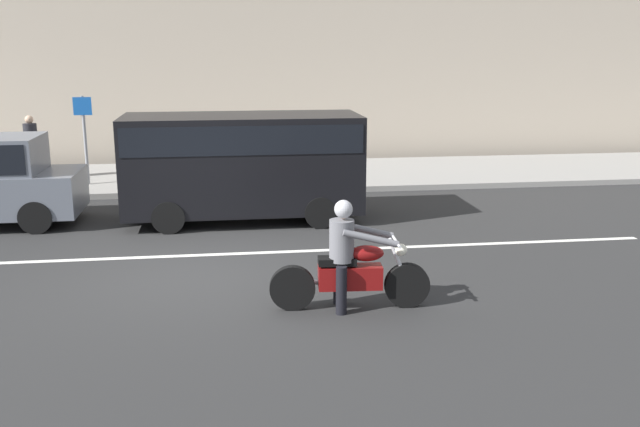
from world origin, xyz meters
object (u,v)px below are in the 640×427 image
at_px(parked_van_black, 243,160).
at_px(pedestrian_bystander, 31,142).
at_px(motorcycle_with_rider_gray, 350,265).
at_px(street_sign_post, 84,131).

xyz_separation_m(parked_van_black, pedestrian_bystander, (-5.31, 4.62, -0.16)).
bearing_deg(pedestrian_bystander, parked_van_black, -40.99).
relative_size(motorcycle_with_rider_gray, pedestrian_bystander, 1.33).
distance_m(parked_van_black, pedestrian_bystander, 7.04).
xyz_separation_m(motorcycle_with_rider_gray, street_sign_post, (-5.07, 8.99, 0.87)).
height_order(parked_van_black, street_sign_post, street_sign_post).
relative_size(motorcycle_with_rider_gray, street_sign_post, 1.00).
distance_m(motorcycle_with_rider_gray, street_sign_post, 10.36).
distance_m(parked_van_black, street_sign_post, 5.32).
relative_size(parked_van_black, pedestrian_bystander, 2.87).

